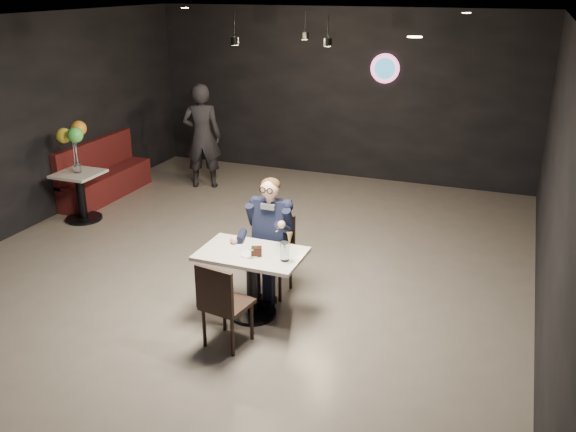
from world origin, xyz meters
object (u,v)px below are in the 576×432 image
at_px(chair_far, 272,256).
at_px(seated_man, 271,236).
at_px(side_table, 81,195).
at_px(passerby, 202,136).
at_px(main_table, 252,284).
at_px(balloon_vase, 78,168).
at_px(chair_near, 227,302).
at_px(booth_bench, 105,170).
at_px(sundae_glass, 285,251).

xyz_separation_m(chair_far, seated_man, (0.00, 0.00, 0.26)).
height_order(side_table, passerby, passerby).
height_order(main_table, balloon_vase, balloon_vase).
xyz_separation_m(chair_near, seated_man, (0.00, 1.14, 0.26)).
relative_size(booth_bench, side_table, 2.46).
bearing_deg(booth_bench, side_table, -73.30).
distance_m(chair_far, balloon_vase, 3.75).
relative_size(chair_far, chair_near, 1.00).
xyz_separation_m(booth_bench, balloon_vase, (0.30, -1.00, 0.35)).
height_order(chair_near, balloon_vase, chair_near).
bearing_deg(booth_bench, sundae_glass, -32.59).
xyz_separation_m(seated_man, balloon_vase, (-3.56, 1.11, 0.11)).
bearing_deg(sundae_glass, side_table, 156.47).
height_order(main_table, chair_far, chair_far).
distance_m(chair_far, chair_near, 1.14).
relative_size(chair_far, passerby, 0.51).
xyz_separation_m(chair_far, chair_near, (0.00, -1.14, 0.00)).
relative_size(sundae_glass, booth_bench, 0.10).
bearing_deg(seated_man, side_table, 162.65).
xyz_separation_m(main_table, seated_man, (0.00, 0.55, 0.34)).
height_order(seated_man, passerby, passerby).
bearing_deg(balloon_vase, chair_far, -17.35).
relative_size(main_table, side_table, 1.41).
height_order(booth_bench, balloon_vase, booth_bench).
relative_size(chair_near, side_table, 1.18).
distance_m(side_table, balloon_vase, 0.44).
bearing_deg(main_table, booth_bench, 145.42).
distance_m(seated_man, side_table, 3.75).
xyz_separation_m(side_table, balloon_vase, (0.00, 0.00, 0.44)).
xyz_separation_m(booth_bench, side_table, (0.30, -1.00, -0.09)).
relative_size(chair_near, sundae_glass, 4.58).
bearing_deg(seated_man, main_table, -90.00).
bearing_deg(balloon_vase, passerby, 65.69).
distance_m(chair_near, booth_bench, 5.05).
relative_size(main_table, chair_far, 1.20).
xyz_separation_m(chair_near, sundae_glass, (0.40, 0.53, 0.39)).
bearing_deg(side_table, chair_far, -17.35).
height_order(booth_bench, passerby, passerby).
relative_size(side_table, balloon_vase, 5.10).
distance_m(main_table, booth_bench, 4.69).
bearing_deg(chair_far, passerby, 129.23).
bearing_deg(main_table, balloon_vase, 154.98).
height_order(chair_far, balloon_vase, chair_far).
bearing_deg(chair_far, chair_near, -90.00).
distance_m(chair_near, side_table, 4.22).
distance_m(sundae_glass, passerby, 4.87).
distance_m(seated_man, booth_bench, 4.41).
height_order(chair_near, sundae_glass, sundae_glass).
bearing_deg(main_table, passerby, 124.87).
xyz_separation_m(seated_man, passerby, (-2.62, 3.21, 0.18)).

